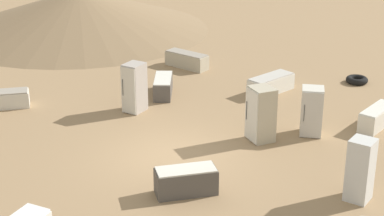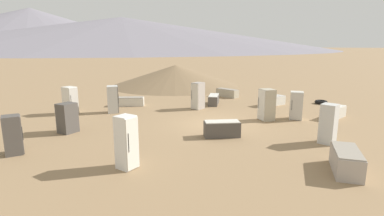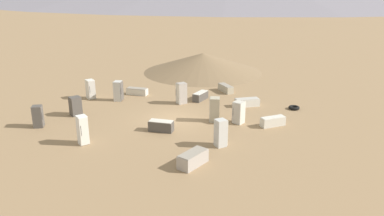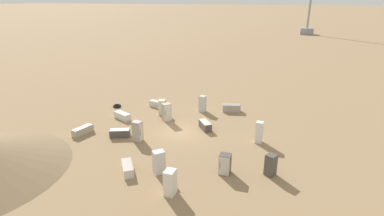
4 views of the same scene
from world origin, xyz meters
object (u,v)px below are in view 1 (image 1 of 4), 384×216
object	(u,v)px
discarded_fridge_5	(312,111)
discarded_fridge_11	(261,114)
discarded_fridge_7	(186,181)
discarded_fridge_1	(271,84)
discarded_fridge_4	(2,99)
scrap_tire	(357,80)
discarded_fridge_9	(377,117)
discarded_fridge_2	(187,60)
discarded_fridge_6	(163,86)
discarded_fridge_15	(134,88)
discarded_fridge_0	(361,170)

from	to	relation	value
discarded_fridge_5	discarded_fridge_11	distance (m)	1.73
discarded_fridge_5	discarded_fridge_7	size ratio (longest dim) A/B	0.93
discarded_fridge_1	discarded_fridge_4	distance (m)	9.91
scrap_tire	discarded_fridge_1	bearing A→B (deg)	-140.66
discarded_fridge_1	discarded_fridge_11	world-z (taller)	discarded_fridge_11
scrap_tire	discarded_fridge_9	bearing A→B (deg)	-72.27
discarded_fridge_1	discarded_fridge_9	xyz separation A→B (m)	(4.19, -1.83, 0.01)
discarded_fridge_2	discarded_fridge_6	size ratio (longest dim) A/B	1.11
discarded_fridge_4	discarded_fridge_15	distance (m)	4.82
discarded_fridge_11	discarded_fridge_15	distance (m)	4.84
discarded_fridge_0	discarded_fridge_5	distance (m)	4.22
discarded_fridge_15	discarded_fridge_0	bearing A→B (deg)	166.25
discarded_fridge_7	discarded_fridge_15	bearing A→B (deg)	3.49
discarded_fridge_4	discarded_fridge_9	xyz separation A→B (m)	(12.58, 3.42, 0.03)
discarded_fridge_4	discarded_fridge_5	distance (m)	10.88
discarded_fridge_1	discarded_fridge_6	distance (m)	4.10
discarded_fridge_4	discarded_fridge_11	size ratio (longest dim) A/B	1.10
discarded_fridge_0	discarded_fridge_5	size ratio (longest dim) A/B	1.08
discarded_fridge_7	scrap_tire	size ratio (longest dim) A/B	1.97
discarded_fridge_0	discarded_fridge_15	size ratio (longest dim) A/B	0.98
discarded_fridge_1	discarded_fridge_15	distance (m)	5.39
discarded_fridge_4	discarded_fridge_5	world-z (taller)	discarded_fridge_5
discarded_fridge_9	discarded_fridge_7	bearing A→B (deg)	74.50
discarded_fridge_6	discarded_fridge_9	xyz separation A→B (m)	(7.83, 0.04, -0.01)
discarded_fridge_4	scrap_tire	xyz separation A→B (m)	(11.25, 7.60, -0.18)
discarded_fridge_2	discarded_fridge_0	bearing A→B (deg)	60.33
discarded_fridge_7	discarded_fridge_9	bearing A→B (deg)	-68.29
discarded_fridge_1	discarded_fridge_5	world-z (taller)	discarded_fridge_5
discarded_fridge_5	discarded_fridge_15	distance (m)	6.18
discarded_fridge_7	discarded_fridge_2	bearing A→B (deg)	-13.58
discarded_fridge_1	discarded_fridge_7	size ratio (longest dim) A/B	1.20
discarded_fridge_9	discarded_fridge_15	size ratio (longest dim) A/B	1.07
discarded_fridge_9	discarded_fridge_11	world-z (taller)	discarded_fridge_11
discarded_fridge_1	discarded_fridge_9	world-z (taller)	discarded_fridge_9
discarded_fridge_11	discarded_fridge_15	world-z (taller)	discarded_fridge_11
discarded_fridge_0	discarded_fridge_11	world-z (taller)	discarded_fridge_11
discarded_fridge_5	discarded_fridge_11	size ratio (longest dim) A/B	0.90
discarded_fridge_0	discarded_fridge_7	distance (m)	4.56
discarded_fridge_2	discarded_fridge_7	size ratio (longest dim) A/B	1.17
discarded_fridge_11	discarded_fridge_15	bearing A→B (deg)	35.61
discarded_fridge_1	discarded_fridge_7	bearing A→B (deg)	-63.80
discarded_fridge_7	discarded_fridge_1	bearing A→B (deg)	-35.86
discarded_fridge_2	discarded_fridge_6	distance (m)	3.45
discarded_fridge_6	scrap_tire	xyz separation A→B (m)	(6.50, 4.21, -0.22)
discarded_fridge_4	discarded_fridge_15	size ratio (longest dim) A/B	1.10
discarded_fridge_6	discarded_fridge_15	world-z (taller)	discarded_fridge_15
discarded_fridge_1	discarded_fridge_15	xyz separation A→B (m)	(-3.87, -3.72, 0.55)
discarded_fridge_0	discarded_fridge_4	distance (m)	12.94
discarded_fridge_1	scrap_tire	size ratio (longest dim) A/B	2.37
discarded_fridge_9	discarded_fridge_15	world-z (taller)	discarded_fridge_15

